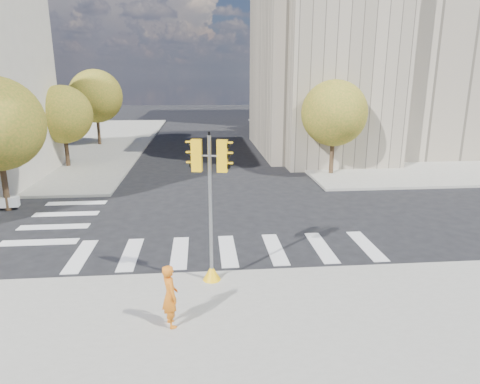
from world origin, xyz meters
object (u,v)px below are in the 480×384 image
object	(u,v)px
lamp_near	(325,101)
photographer	(170,296)
lamp_far	(287,93)
traffic_signal	(211,220)

from	to	relation	value
lamp_near	photographer	distance (m)	23.53
lamp_far	traffic_signal	bearing A→B (deg)	-105.06
lamp_far	photographer	distance (m)	36.60
lamp_near	lamp_far	distance (m)	14.00
traffic_signal	photographer	distance (m)	2.93
traffic_signal	photographer	size ratio (longest dim) A/B	2.79
lamp_far	traffic_signal	xyz separation A→B (m)	(-8.77, -32.60, -2.44)
photographer	lamp_far	bearing A→B (deg)	-37.08
traffic_signal	photographer	bearing A→B (deg)	-102.58
lamp_near	traffic_signal	xyz separation A→B (m)	(-8.77, -18.60, -2.44)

